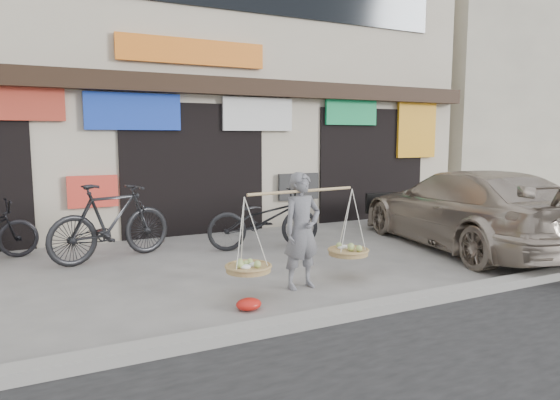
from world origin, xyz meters
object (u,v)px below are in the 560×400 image
street_vendor (302,236)px  bike_2 (264,219)px  suv (466,209)px  bike_1 (111,222)px

street_vendor → bike_2: size_ratio=1.07×
street_vendor → suv: size_ratio=0.42×
bike_2 → suv: (3.34, -1.56, 0.18)m
bike_1 → suv: size_ratio=0.41×
street_vendor → bike_2: street_vendor is taller
street_vendor → bike_1: (-2.05, 2.74, -0.08)m
suv → street_vendor: bearing=22.0°
bike_1 → street_vendor: bearing=-161.9°
bike_1 → suv: bearing=-126.5°
bike_1 → suv: suv is taller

